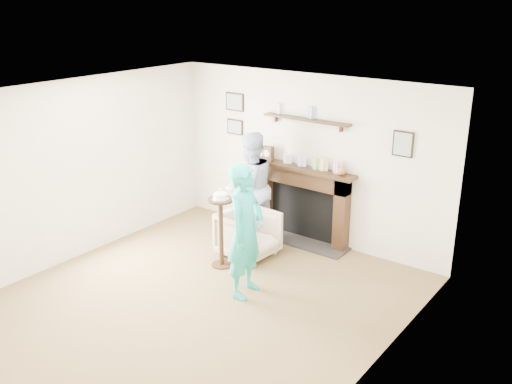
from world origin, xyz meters
TOP-DOWN VIEW (x-y plane):
  - ground at (0.00, 0.00)m, footprint 5.00×5.00m
  - room_shell at (-0.00, 0.69)m, footprint 4.54×5.02m
  - armchair at (-0.30, 1.45)m, footprint 0.78×0.77m
  - man at (-0.61, 1.90)m, footprint 0.83×0.96m
  - woman at (0.33, 0.57)m, footprint 0.50×0.67m
  - pedestal_table at (-0.40, 0.98)m, footprint 0.35×0.35m

SIDE VIEW (x-z plane):
  - ground at x=0.00m, z-range 0.00..0.00m
  - armchair at x=-0.30m, z-range -0.33..0.33m
  - man at x=-0.61m, z-range -0.84..0.84m
  - woman at x=0.33m, z-range -0.84..0.84m
  - pedestal_table at x=-0.40m, z-range 0.13..1.25m
  - room_shell at x=0.00m, z-range 0.36..2.88m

